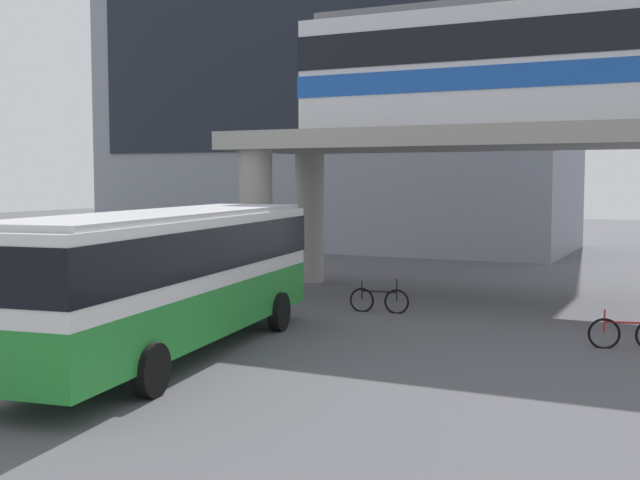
{
  "coord_description": "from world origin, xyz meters",
  "views": [
    {
      "loc": [
        13.03,
        -10.75,
        3.94
      ],
      "look_at": [
        3.23,
        9.53,
        2.2
      ],
      "focal_mm": 44.86,
      "sensor_mm": 36.0,
      "label": 1
    }
  ],
  "objects": [
    {
      "name": "station_building",
      "position": [
        -6.71,
        31.9,
        9.99
      ],
      "size": [
        26.84,
        10.7,
        19.98
      ],
      "color": "gray",
      "rests_on": "ground_plane"
    },
    {
      "name": "bicycle_red",
      "position": [
        11.51,
        8.75,
        0.36
      ],
      "size": [
        1.73,
        0.56,
        1.04
      ],
      "color": "black",
      "rests_on": "ground_plane"
    },
    {
      "name": "bicycle_black",
      "position": [
        4.47,
        10.96,
        0.36
      ],
      "size": [
        1.78,
        0.33,
        1.04
      ],
      "color": "black",
      "rests_on": "ground_plane"
    },
    {
      "name": "ground_plane",
      "position": [
        0.0,
        10.0,
        0.0
      ],
      "size": [
        120.0,
        120.0,
        0.0
      ],
      "primitive_type": "plane",
      "color": "#515156"
    },
    {
      "name": "bus_main",
      "position": [
        2.46,
        3.53,
        1.99
      ],
      "size": [
        4.12,
        11.29,
        3.22
      ],
      "color": "#268C33",
      "rests_on": "ground_plane"
    }
  ]
}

